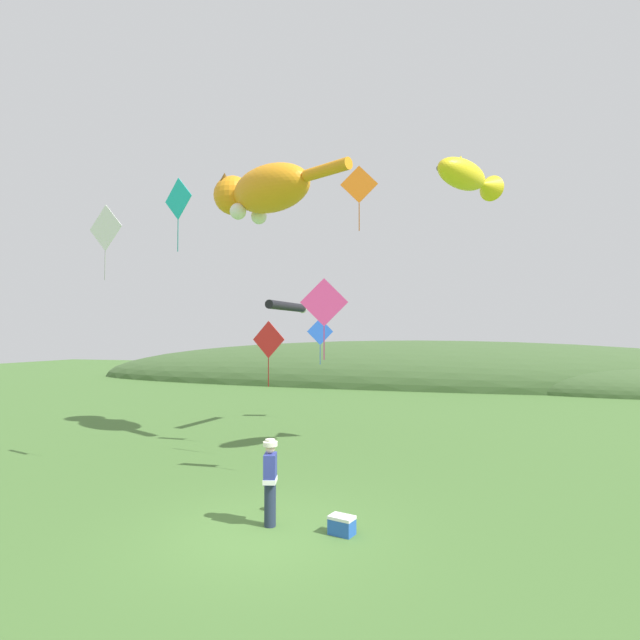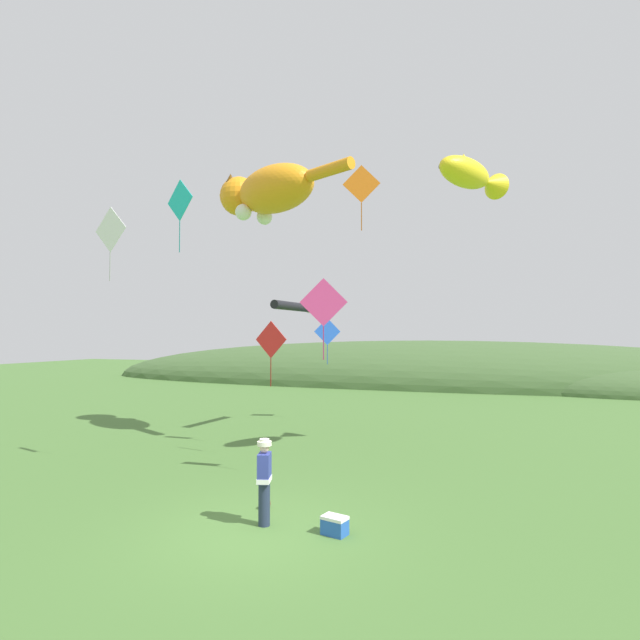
{
  "view_description": "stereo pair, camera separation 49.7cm",
  "coord_description": "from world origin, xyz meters",
  "px_view_note": "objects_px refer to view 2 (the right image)",
  "views": [
    {
      "loc": [
        3.9,
        -9.31,
        3.9
      ],
      "look_at": [
        0.0,
        4.0,
        4.36
      ],
      "focal_mm": 28.0,
      "sensor_mm": 36.0,
      "label": 1
    },
    {
      "loc": [
        4.38,
        -9.16,
        3.9
      ],
      "look_at": [
        0.0,
        4.0,
        4.36
      ],
      "focal_mm": 28.0,
      "sensor_mm": 36.0,
      "label": 2
    }
  ],
  "objects_px": {
    "festival_attendant": "(264,479)",
    "kite_diamond_red": "(271,340)",
    "picnic_cooler": "(335,525)",
    "kite_diamond_white": "(110,230)",
    "kite_spool": "(266,504)",
    "kite_giant_cat": "(267,192)",
    "kite_diamond_teal": "(180,201)",
    "kite_tube_streamer": "(293,306)",
    "kite_fish_windsock": "(471,175)",
    "kite_diamond_pink": "(323,303)",
    "kite_diamond_blue": "(327,332)",
    "kite_diamond_orange": "(361,184)"
  },
  "relations": [
    {
      "from": "kite_spool",
      "to": "kite_fish_windsock",
      "type": "height_order",
      "value": "kite_fish_windsock"
    },
    {
      "from": "kite_spool",
      "to": "kite_diamond_blue",
      "type": "bearing_deg",
      "value": 100.86
    },
    {
      "from": "festival_attendant",
      "to": "kite_giant_cat",
      "type": "height_order",
      "value": "kite_giant_cat"
    },
    {
      "from": "kite_giant_cat",
      "to": "kite_fish_windsock",
      "type": "bearing_deg",
      "value": -10.86
    },
    {
      "from": "picnic_cooler",
      "to": "kite_diamond_white",
      "type": "distance_m",
      "value": 11.29
    },
    {
      "from": "kite_diamond_orange",
      "to": "picnic_cooler",
      "type": "bearing_deg",
      "value": -81.6
    },
    {
      "from": "kite_tube_streamer",
      "to": "kite_fish_windsock",
      "type": "bearing_deg",
      "value": -25.21
    },
    {
      "from": "kite_diamond_white",
      "to": "kite_fish_windsock",
      "type": "bearing_deg",
      "value": 17.45
    },
    {
      "from": "kite_tube_streamer",
      "to": "kite_diamond_pink",
      "type": "xyz_separation_m",
      "value": [
        3.48,
        -6.63,
        -0.35
      ]
    },
    {
      "from": "picnic_cooler",
      "to": "kite_diamond_blue",
      "type": "distance_m",
      "value": 13.82
    },
    {
      "from": "kite_tube_streamer",
      "to": "kite_diamond_teal",
      "type": "distance_m",
      "value": 7.73
    },
    {
      "from": "festival_attendant",
      "to": "kite_spool",
      "type": "relative_size",
      "value": 8.4
    },
    {
      "from": "festival_attendant",
      "to": "kite_diamond_pink",
      "type": "xyz_separation_m",
      "value": [
        0.23,
        3.27,
        3.85
      ]
    },
    {
      "from": "festival_attendant",
      "to": "kite_diamond_pink",
      "type": "height_order",
      "value": "kite_diamond_pink"
    },
    {
      "from": "kite_tube_streamer",
      "to": "kite_diamond_white",
      "type": "bearing_deg",
      "value": -117.1
    },
    {
      "from": "kite_spool",
      "to": "kite_diamond_white",
      "type": "bearing_deg",
      "value": 160.85
    },
    {
      "from": "festival_attendant",
      "to": "kite_spool",
      "type": "distance_m",
      "value": 1.29
    },
    {
      "from": "festival_attendant",
      "to": "kite_diamond_red",
      "type": "bearing_deg",
      "value": 112.68
    },
    {
      "from": "kite_diamond_blue",
      "to": "kite_diamond_orange",
      "type": "xyz_separation_m",
      "value": [
        3.26,
        -6.67,
        4.67
      ]
    },
    {
      "from": "kite_diamond_blue",
      "to": "kite_diamond_pink",
      "type": "distance_m",
      "value": 9.78
    },
    {
      "from": "kite_tube_streamer",
      "to": "kite_diamond_orange",
      "type": "relative_size",
      "value": 1.48
    },
    {
      "from": "festival_attendant",
      "to": "picnic_cooler",
      "type": "distance_m",
      "value": 1.7
    },
    {
      "from": "festival_attendant",
      "to": "kite_giant_cat",
      "type": "bearing_deg",
      "value": 114.25
    },
    {
      "from": "kite_fish_windsock",
      "to": "kite_tube_streamer",
      "type": "relative_size",
      "value": 1.05
    },
    {
      "from": "kite_diamond_blue",
      "to": "kite_diamond_teal",
      "type": "height_order",
      "value": "kite_diamond_teal"
    },
    {
      "from": "kite_diamond_white",
      "to": "kite_diamond_red",
      "type": "bearing_deg",
      "value": 22.73
    },
    {
      "from": "kite_tube_streamer",
      "to": "kite_diamond_teal",
      "type": "xyz_separation_m",
      "value": [
        -0.65,
        -7.24,
        2.63
      ]
    },
    {
      "from": "festival_attendant",
      "to": "picnic_cooler",
      "type": "xyz_separation_m",
      "value": [
        1.52,
        0.0,
        -0.77
      ]
    },
    {
      "from": "kite_tube_streamer",
      "to": "kite_diamond_blue",
      "type": "bearing_deg",
      "value": 76.61
    },
    {
      "from": "kite_tube_streamer",
      "to": "kite_diamond_pink",
      "type": "relative_size",
      "value": 1.42
    },
    {
      "from": "kite_spool",
      "to": "kite_fish_windsock",
      "type": "distance_m",
      "value": 11.3
    },
    {
      "from": "picnic_cooler",
      "to": "kite_tube_streamer",
      "type": "distance_m",
      "value": 12.06
    },
    {
      "from": "kite_diamond_red",
      "to": "kite_diamond_orange",
      "type": "bearing_deg",
      "value": 17.81
    },
    {
      "from": "kite_diamond_blue",
      "to": "kite_fish_windsock",
      "type": "bearing_deg",
      "value": -42.74
    },
    {
      "from": "festival_attendant",
      "to": "kite_diamond_orange",
      "type": "relative_size",
      "value": 0.84
    },
    {
      "from": "kite_tube_streamer",
      "to": "festival_attendant",
      "type": "bearing_deg",
      "value": -71.79
    },
    {
      "from": "kite_tube_streamer",
      "to": "kite_diamond_white",
      "type": "height_order",
      "value": "kite_diamond_white"
    },
    {
      "from": "kite_giant_cat",
      "to": "kite_diamond_teal",
      "type": "xyz_separation_m",
      "value": [
        -0.33,
        -5.28,
        -1.69
      ]
    },
    {
      "from": "kite_diamond_orange",
      "to": "kite_diamond_blue",
      "type": "bearing_deg",
      "value": 116.05
    },
    {
      "from": "kite_diamond_orange",
      "to": "kite_diamond_pink",
      "type": "bearing_deg",
      "value": -98.88
    },
    {
      "from": "kite_diamond_teal",
      "to": "kite_diamond_red",
      "type": "distance_m",
      "value": 5.0
    },
    {
      "from": "kite_fish_windsock",
      "to": "kite_diamond_pink",
      "type": "distance_m",
      "value": 6.43
    },
    {
      "from": "kite_diamond_orange",
      "to": "kite_tube_streamer",
      "type": "bearing_deg",
      "value": 134.5
    },
    {
      "from": "kite_diamond_white",
      "to": "kite_diamond_orange",
      "type": "relative_size",
      "value": 1.1
    },
    {
      "from": "kite_diamond_teal",
      "to": "kite_diamond_red",
      "type": "xyz_separation_m",
      "value": [
        1.79,
        2.39,
        -4.01
      ]
    },
    {
      "from": "kite_tube_streamer",
      "to": "kite_diamond_orange",
      "type": "xyz_separation_m",
      "value": [
        3.9,
        -3.97,
        3.62
      ]
    },
    {
      "from": "kite_giant_cat",
      "to": "kite_diamond_white",
      "type": "bearing_deg",
      "value": -123.16
    },
    {
      "from": "kite_diamond_pink",
      "to": "kite_diamond_orange",
      "type": "relative_size",
      "value": 1.04
    },
    {
      "from": "kite_fish_windsock",
      "to": "picnic_cooler",
      "type": "bearing_deg",
      "value": -110.96
    },
    {
      "from": "kite_fish_windsock",
      "to": "kite_diamond_blue",
      "type": "relative_size",
      "value": 1.53
    }
  ]
}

